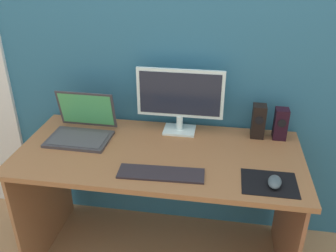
{
  "coord_description": "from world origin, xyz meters",
  "views": [
    {
      "loc": [
        0.3,
        -1.58,
        1.71
      ],
      "look_at": [
        0.05,
        -0.02,
        0.9
      ],
      "focal_mm": 38.48,
      "sensor_mm": 36.0,
      "label": 1
    }
  ],
  "objects_px": {
    "laptop": "(82,129)",
    "mouse": "(275,182)",
    "speaker_near_monitor": "(258,121)",
    "monitor": "(180,98)",
    "keyboard_external": "(161,173)",
    "speaker_right": "(281,124)"
  },
  "relations": [
    {
      "from": "monitor",
      "to": "speaker_near_monitor",
      "type": "bearing_deg",
      "value": 0.62
    },
    {
      "from": "laptop",
      "to": "mouse",
      "type": "distance_m",
      "value": 1.06
    },
    {
      "from": "speaker_near_monitor",
      "to": "laptop",
      "type": "height_order",
      "value": "laptop"
    },
    {
      "from": "mouse",
      "to": "monitor",
      "type": "bearing_deg",
      "value": 146.2
    },
    {
      "from": "monitor",
      "to": "mouse",
      "type": "distance_m",
      "value": 0.69
    },
    {
      "from": "monitor",
      "to": "laptop",
      "type": "bearing_deg",
      "value": -164.01
    },
    {
      "from": "monitor",
      "to": "mouse",
      "type": "bearing_deg",
      "value": -42.84
    },
    {
      "from": "mouse",
      "to": "laptop",
      "type": "bearing_deg",
      "value": 172.56
    },
    {
      "from": "speaker_near_monitor",
      "to": "mouse",
      "type": "relative_size",
      "value": 1.91
    },
    {
      "from": "speaker_near_monitor",
      "to": "keyboard_external",
      "type": "distance_m",
      "value": 0.65
    },
    {
      "from": "speaker_near_monitor",
      "to": "keyboard_external",
      "type": "bearing_deg",
      "value": -135.84
    },
    {
      "from": "speaker_right",
      "to": "mouse",
      "type": "distance_m",
      "value": 0.47
    },
    {
      "from": "speaker_right",
      "to": "mouse",
      "type": "height_order",
      "value": "speaker_right"
    },
    {
      "from": "speaker_near_monitor",
      "to": "laptop",
      "type": "bearing_deg",
      "value": -170.8
    },
    {
      "from": "monitor",
      "to": "mouse",
      "type": "xyz_separation_m",
      "value": [
        0.49,
        -0.45,
        -0.19
      ]
    },
    {
      "from": "monitor",
      "to": "laptop",
      "type": "relative_size",
      "value": 1.42
    },
    {
      "from": "monitor",
      "to": "keyboard_external",
      "type": "bearing_deg",
      "value": -93.58
    },
    {
      "from": "speaker_right",
      "to": "mouse",
      "type": "xyz_separation_m",
      "value": [
        -0.07,
        -0.46,
        -0.07
      ]
    },
    {
      "from": "monitor",
      "to": "laptop",
      "type": "distance_m",
      "value": 0.57
    },
    {
      "from": "speaker_near_monitor",
      "to": "laptop",
      "type": "distance_m",
      "value": 0.98
    },
    {
      "from": "speaker_right",
      "to": "mouse",
      "type": "bearing_deg",
      "value": -98.43
    },
    {
      "from": "keyboard_external",
      "to": "mouse",
      "type": "distance_m",
      "value": 0.52
    }
  ]
}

